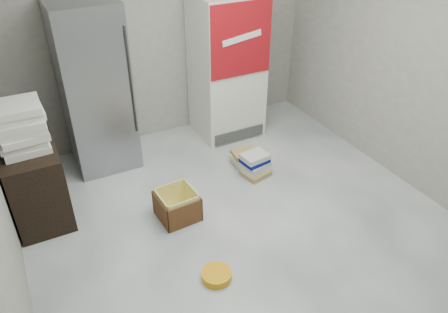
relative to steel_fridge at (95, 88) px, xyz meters
name	(u,v)px	position (x,y,z in m)	size (l,w,h in m)	color
ground	(261,246)	(0.90, -2.13, -0.95)	(5.00, 5.00, 0.00)	silver
room_shell	(272,63)	(0.90, -2.13, 0.85)	(4.04, 5.04, 2.82)	#A09A90
steel_fridge	(95,88)	(0.00, 0.00, 0.00)	(0.70, 0.72, 1.90)	#999BA0
coke_cooler	(227,67)	(1.65, -0.01, -0.05)	(0.80, 0.73, 1.80)	silver
wood_shelf	(36,183)	(-0.83, -0.73, -0.55)	(0.50, 0.80, 0.80)	black
supply_box_stack	(21,127)	(-0.82, -0.73, 0.08)	(0.44, 0.45, 0.45)	silver
phonebook_stack_main	(255,165)	(1.44, -1.12, -0.80)	(0.35, 0.30, 0.29)	#9A7D49
phonebook_stack_side	(245,158)	(1.45, -0.87, -0.86)	(0.33, 0.28, 0.19)	beige
cardboard_box	(177,207)	(0.37, -1.38, -0.82)	(0.40, 0.40, 0.31)	yellow
bucket_lid	(216,275)	(0.36, -2.29, -0.92)	(0.26, 0.26, 0.07)	orange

